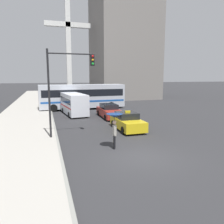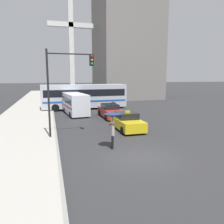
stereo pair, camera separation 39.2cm
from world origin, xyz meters
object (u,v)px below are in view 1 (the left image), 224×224
at_px(taxi, 127,122).
at_px(sedan_red, 109,111).
at_px(pedestrian_with_umbrella, 114,121).
at_px(ambulance_van, 74,103).
at_px(traffic_light, 66,78).
at_px(city_bus, 83,96).
at_px(monument_cross, 68,41).

relative_size(taxi, sedan_red, 0.87).
bearing_deg(taxi, pedestrian_with_umbrella, 59.89).
xyz_separation_m(ambulance_van, traffic_light, (-1.69, -9.80, 2.94)).
relative_size(ambulance_van, city_bus, 0.52).
bearing_deg(ambulance_van, taxi, 104.59).
distance_m(pedestrian_with_umbrella, traffic_light, 4.84).
bearing_deg(city_bus, pedestrian_with_umbrella, 174.40).
bearing_deg(city_bus, taxi, -175.38).
bearing_deg(sedan_red, pedestrian_with_umbrella, 75.28).
bearing_deg(city_bus, sedan_red, -168.79).
distance_m(sedan_red, traffic_light, 9.35).
height_order(sedan_red, city_bus, city_bus).
distance_m(ambulance_van, city_bus, 4.56).
distance_m(taxi, monument_cross, 29.44).
xyz_separation_m(sedan_red, ambulance_van, (-3.46, 2.90, 0.69)).
height_order(sedan_red, traffic_light, traffic_light).
height_order(taxi, pedestrian_with_umbrella, pedestrian_with_umbrella).
bearing_deg(traffic_light, city_bus, 76.21).
relative_size(ambulance_van, pedestrian_with_umbrella, 2.72).
bearing_deg(monument_cross, city_bus, -89.57).
height_order(city_bus, monument_cross, monument_cross).
height_order(pedestrian_with_umbrella, traffic_light, traffic_light).
xyz_separation_m(taxi, monument_cross, (-1.70, 27.45, 10.50)).
relative_size(taxi, city_bus, 0.36).
distance_m(pedestrian_with_umbrella, monument_cross, 33.22).
distance_m(taxi, city_bus, 13.03).
distance_m(taxi, sedan_red, 5.79).
relative_size(taxi, pedestrian_with_umbrella, 1.89).
bearing_deg(taxi, city_bus, -82.94).
distance_m(ambulance_van, monument_cross, 21.24).
xyz_separation_m(taxi, pedestrian_with_umbrella, (-2.55, -4.39, 1.09)).
relative_size(taxi, monument_cross, 0.21).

